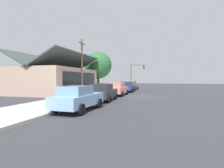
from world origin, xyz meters
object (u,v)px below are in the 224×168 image
object	(u,v)px
car_navy	(127,87)
fire_hydrant_red	(117,89)
car_skyblue	(78,98)
traffic_light_main	(136,72)
car_charcoal	(103,92)
car_olive	(131,85)
car_coral	(118,89)
utility_pole_wooden	(82,65)
shade_tree	(98,65)

from	to	relation	value
car_navy	fire_hydrant_red	bearing A→B (deg)	93.16
car_skyblue	traffic_light_main	bearing A→B (deg)	1.91
car_charcoal	car_olive	world-z (taller)	same
car_olive	fire_hydrant_red	size ratio (longest dim) A/B	6.37
traffic_light_main	fire_hydrant_red	xyz separation A→B (m)	(-9.32, 1.66, -2.99)
car_skyblue	car_olive	xyz separation A→B (m)	(22.16, 0.15, 0.00)
car_coral	car_olive	xyz separation A→B (m)	(11.38, 0.14, -0.00)
car_skyblue	utility_pole_wooden	world-z (taller)	utility_pole_wooden
car_navy	shade_tree	xyz separation A→B (m)	(4.60, 6.29, 3.75)
car_olive	utility_pole_wooden	distance (m)	11.42
shade_tree	fire_hydrant_red	xyz separation A→B (m)	(-4.71, -4.81, -4.06)
car_skyblue	utility_pole_wooden	distance (m)	14.06
car_skyblue	fire_hydrant_red	size ratio (longest dim) A/B	6.25
car_skyblue	traffic_light_main	xyz separation A→B (m)	(26.14, -0.15, 2.68)
shade_tree	traffic_light_main	world-z (taller)	shade_tree
car_charcoal	shade_tree	distance (m)	17.70
car_olive	traffic_light_main	size ratio (longest dim) A/B	0.87
car_navy	car_olive	world-z (taller)	same
shade_tree	traffic_light_main	size ratio (longest dim) A/B	1.36
car_skyblue	car_olive	size ratio (longest dim) A/B	0.98
car_charcoal	car_olive	distance (m)	16.80
car_skyblue	car_coral	distance (m)	10.77
car_navy	traffic_light_main	bearing A→B (deg)	-2.27
shade_tree	utility_pole_wooden	xyz separation A→B (m)	(-8.96, -0.81, -0.63)
car_coral	car_navy	world-z (taller)	same
traffic_light_main	utility_pole_wooden	distance (m)	14.72
car_navy	traffic_light_main	world-z (taller)	traffic_light_main
car_skyblue	shade_tree	size ratio (longest dim) A/B	0.63
car_charcoal	car_coral	xyz separation A→B (m)	(5.41, -0.14, -0.00)
car_coral	car_navy	xyz separation A→B (m)	(6.15, 0.02, 0.00)
utility_pole_wooden	fire_hydrant_red	distance (m)	6.77
car_coral	fire_hydrant_red	xyz separation A→B (m)	(6.04, 1.49, -0.32)
car_olive	traffic_light_main	world-z (taller)	traffic_light_main
shade_tree	utility_pole_wooden	distance (m)	9.02
car_coral	utility_pole_wooden	world-z (taller)	utility_pole_wooden
car_skyblue	fire_hydrant_red	xyz separation A→B (m)	(16.82, 1.51, -0.32)
shade_tree	car_skyblue	bearing A→B (deg)	-163.64
car_charcoal	car_skyblue	bearing A→B (deg)	179.40
shade_tree	fire_hydrant_red	bearing A→B (deg)	-134.37
utility_pole_wooden	fire_hydrant_red	bearing A→B (deg)	-43.23
car_skyblue	car_olive	world-z (taller)	same
car_olive	fire_hydrant_red	world-z (taller)	car_olive
car_charcoal	utility_pole_wooden	bearing A→B (deg)	34.44
car_olive	utility_pole_wooden	xyz separation A→B (m)	(-9.59, 5.35, 3.12)
car_navy	car_skyblue	bearing A→B (deg)	178.94
shade_tree	traffic_light_main	distance (m)	8.02
car_charcoal	fire_hydrant_red	bearing A→B (deg)	4.55
car_olive	traffic_light_main	distance (m)	4.81
car_navy	car_charcoal	bearing A→B (deg)	178.24
shade_tree	fire_hydrant_red	world-z (taller)	shade_tree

